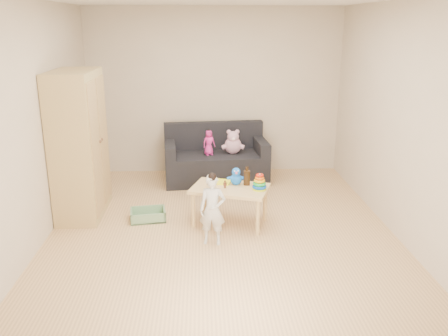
{
  "coord_description": "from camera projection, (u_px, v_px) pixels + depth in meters",
  "views": [
    {
      "loc": [
        -0.22,
        -5.28,
        2.36
      ],
      "look_at": [
        0.05,
        0.25,
        0.65
      ],
      "focal_mm": 38.0,
      "sensor_mm": 36.0,
      "label": 1
    }
  ],
  "objects": [
    {
      "name": "doll",
      "position": [
        209.0,
        143.0,
        7.11
      ],
      "size": [
        0.22,
        0.19,
        0.37
      ],
      "primitive_type": "imported",
      "rotation": [
        0.0,
        0.0,
        0.38
      ],
      "color": "#EA2C9C",
      "rests_on": "sofa"
    },
    {
      "name": "room",
      "position": [
        221.0,
        120.0,
        5.36
      ],
      "size": [
        4.5,
        4.5,
        4.5
      ],
      "color": "tan",
      "rests_on": "ground"
    },
    {
      "name": "blue_plush",
      "position": [
        236.0,
        176.0,
        5.72
      ],
      "size": [
        0.18,
        0.15,
        0.22
      ],
      "primitive_type": null,
      "rotation": [
        0.0,
        0.0,
        -0.03
      ],
      "color": "#1C77FF",
      "rests_on": "play_table"
    },
    {
      "name": "brown_bottle",
      "position": [
        247.0,
        177.0,
        5.71
      ],
      "size": [
        0.08,
        0.08,
        0.23
      ],
      "color": "black",
      "rests_on": "play_table"
    },
    {
      "name": "wooden_figure",
      "position": [
        225.0,
        184.0,
        5.61
      ],
      "size": [
        0.05,
        0.05,
        0.1
      ],
      "primitive_type": null,
      "rotation": [
        0.0,
        0.0,
        -0.47
      ],
      "color": "#592D1B",
      "rests_on": "play_table"
    },
    {
      "name": "pink_bear",
      "position": [
        233.0,
        143.0,
        7.2
      ],
      "size": [
        0.3,
        0.27,
        0.31
      ],
      "primitive_type": null,
      "rotation": [
        0.0,
        0.0,
        -0.12
      ],
      "color": "#D69DBC",
      "rests_on": "sofa"
    },
    {
      "name": "wardrobe",
      "position": [
        79.0,
        145.0,
        5.86
      ],
      "size": [
        0.5,
        1.01,
        1.81
      ],
      "primitive_type": "cube",
      "color": "tan",
      "rests_on": "ground"
    },
    {
      "name": "storage_bin",
      "position": [
        148.0,
        215.0,
        5.89
      ],
      "size": [
        0.47,
        0.38,
        0.13
      ],
      "primitive_type": null,
      "rotation": [
        0.0,
        0.0,
        0.14
      ],
      "color": "gray",
      "rests_on": "ground"
    },
    {
      "name": "sofa",
      "position": [
        216.0,
        167.0,
        7.3
      ],
      "size": [
        1.61,
        0.9,
        0.44
      ],
      "primitive_type": "cube",
      "rotation": [
        0.0,
        0.0,
        0.08
      ],
      "color": "black",
      "rests_on": "ground"
    },
    {
      "name": "play_table",
      "position": [
        230.0,
        206.0,
        5.73
      ],
      "size": [
        1.02,
        0.81,
        0.47
      ],
      "primitive_type": "cube",
      "rotation": [
        0.0,
        0.0,
        -0.32
      ],
      "color": "#DDB779",
      "rests_on": "ground"
    },
    {
      "name": "toddler",
      "position": [
        212.0,
        211.0,
        5.17
      ],
      "size": [
        0.31,
        0.23,
        0.78
      ],
      "primitive_type": "imported",
      "rotation": [
        0.0,
        0.0,
        -0.15
      ],
      "color": "silver",
      "rests_on": "ground"
    },
    {
      "name": "ring_stacker",
      "position": [
        259.0,
        183.0,
        5.55
      ],
      "size": [
        0.17,
        0.17,
        0.2
      ],
      "color": "#E3FF0D",
      "rests_on": "play_table"
    },
    {
      "name": "yellow_book",
      "position": [
        222.0,
        182.0,
        5.82
      ],
      "size": [
        0.25,
        0.25,
        0.02
      ],
      "primitive_type": "cube",
      "rotation": [
        0.0,
        0.0,
        -0.32
      ],
      "color": "#FFFE1A",
      "rests_on": "play_table"
    }
  ]
}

